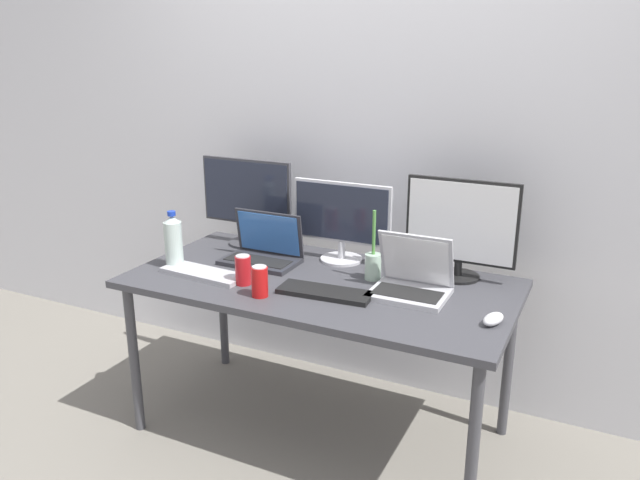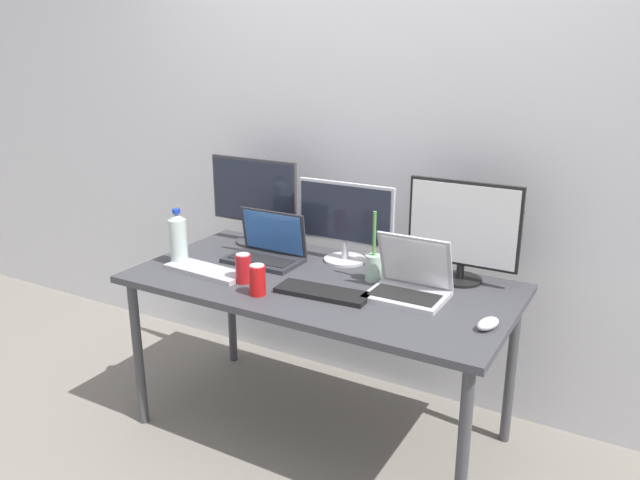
% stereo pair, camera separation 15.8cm
% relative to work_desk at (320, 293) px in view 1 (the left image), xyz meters
% --- Properties ---
extents(ground_plane, '(16.00, 16.00, 0.00)m').
position_rel_work_desk_xyz_m(ground_plane, '(0.00, 0.00, -0.68)').
color(ground_plane, gray).
extents(wall_back, '(7.00, 0.08, 2.60)m').
position_rel_work_desk_xyz_m(wall_back, '(0.00, 0.59, 0.62)').
color(wall_back, silver).
rests_on(wall_back, ground).
extents(work_desk, '(1.63, 0.81, 0.74)m').
position_rel_work_desk_xyz_m(work_desk, '(0.00, 0.00, 0.00)').
color(work_desk, '#424247').
rests_on(work_desk, ground).
extents(monitor_left, '(0.49, 0.19, 0.43)m').
position_rel_work_desk_xyz_m(monitor_left, '(-0.55, 0.30, 0.30)').
color(monitor_left, '#38383D').
rests_on(monitor_left, work_desk).
extents(monitor_center, '(0.47, 0.20, 0.37)m').
position_rel_work_desk_xyz_m(monitor_center, '(-0.02, 0.27, 0.26)').
color(monitor_center, silver).
rests_on(monitor_center, work_desk).
extents(monitor_right, '(0.47, 0.19, 0.43)m').
position_rel_work_desk_xyz_m(monitor_right, '(0.52, 0.29, 0.29)').
color(monitor_right, black).
rests_on(monitor_right, work_desk).
extents(laptop_silver, '(0.34, 0.21, 0.23)m').
position_rel_work_desk_xyz_m(laptop_silver, '(-0.34, 0.10, 0.11)').
color(laptop_silver, '#2D2D33').
rests_on(laptop_silver, work_desk).
extents(laptop_secondary, '(0.30, 0.24, 0.25)m').
position_rel_work_desk_xyz_m(laptop_secondary, '(0.39, 0.02, 0.12)').
color(laptop_secondary, '#B7B7BC').
rests_on(laptop_secondary, work_desk).
extents(keyboard_main, '(0.40, 0.16, 0.02)m').
position_rel_work_desk_xyz_m(keyboard_main, '(-0.48, -0.17, 0.07)').
color(keyboard_main, '#B2B2B7').
rests_on(keyboard_main, work_desk).
extents(keyboard_aux, '(0.39, 0.16, 0.02)m').
position_rel_work_desk_xyz_m(keyboard_aux, '(0.09, -0.13, 0.07)').
color(keyboard_aux, black).
rests_on(keyboard_aux, work_desk).
extents(mouse_by_keyboard, '(0.09, 0.12, 0.04)m').
position_rel_work_desk_xyz_m(mouse_by_keyboard, '(0.75, -0.12, 0.08)').
color(mouse_by_keyboard, silver).
rests_on(mouse_by_keyboard, work_desk).
extents(water_bottle, '(0.08, 0.08, 0.26)m').
position_rel_work_desk_xyz_m(water_bottle, '(-0.66, -0.13, 0.18)').
color(water_bottle, silver).
rests_on(water_bottle, work_desk).
extents(soda_can_near_keyboard, '(0.07, 0.07, 0.13)m').
position_rel_work_desk_xyz_m(soda_can_near_keyboard, '(-0.27, -0.18, 0.12)').
color(soda_can_near_keyboard, red).
rests_on(soda_can_near_keyboard, work_desk).
extents(soda_can_by_laptop, '(0.07, 0.07, 0.13)m').
position_rel_work_desk_xyz_m(soda_can_by_laptop, '(-0.14, -0.26, 0.12)').
color(soda_can_by_laptop, red).
rests_on(soda_can_by_laptop, work_desk).
extents(bamboo_vase, '(0.07, 0.07, 0.30)m').
position_rel_work_desk_xyz_m(bamboo_vase, '(0.20, 0.11, 0.13)').
color(bamboo_vase, '#B2D1B7').
rests_on(bamboo_vase, work_desk).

